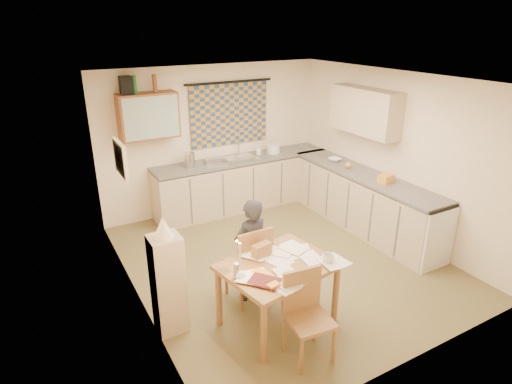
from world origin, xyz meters
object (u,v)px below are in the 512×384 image
stove (423,232)px  dining_table (278,293)px  chair_far (248,276)px  person (251,250)px  counter_back (245,183)px  counter_right (362,201)px  shelf_stand (168,284)px

stove → dining_table: stove is taller
dining_table → chair_far: chair_far is taller
chair_far → person: size_ratio=0.77×
counter_back → chair_far: (-1.29, -2.49, -0.15)m
counter_back → dining_table: 3.28m
counter_right → chair_far: chair_far is taller
stove → dining_table: (-2.47, -0.15, -0.07)m
counter_back → shelf_stand: shelf_stand is taller
counter_back → stove: counter_back is taller
dining_table → person: 0.63m
chair_far → counter_back: bearing=-118.4°
dining_table → shelf_stand: bearing=146.1°
counter_back → stove: bearing=-66.7°
stove → shelf_stand: size_ratio=0.79×
person → shelf_stand: (-1.05, -0.09, -0.08)m
counter_back → dining_table: size_ratio=2.54×
person → shelf_stand: 1.06m
counter_back → chair_far: 2.81m
dining_table → chair_far: size_ratio=1.31×
person → stove: bearing=162.1°
counter_right → chair_far: (-2.54, -0.82, -0.15)m
counter_back → counter_right: bearing=-53.2°
chair_far → shelf_stand: 1.04m
stove → shelf_stand: shelf_stand is taller
person → counter_back: bearing=-124.9°
counter_back → stove: (1.25, -2.90, -0.01)m
chair_far → shelf_stand: shelf_stand is taller
stove → shelf_stand: bearing=174.7°
dining_table → chair_far: bearing=87.2°
stove → chair_far: chair_far is taller
counter_back → counter_right: (1.25, -1.67, -0.00)m
counter_right → person: 2.62m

